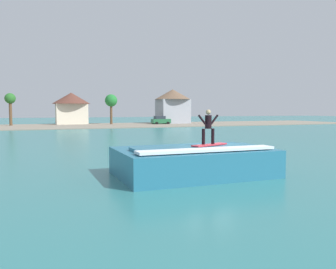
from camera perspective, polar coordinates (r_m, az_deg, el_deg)
The scene contains 10 objects.
ground_plane at distance 18.09m, azimuth 6.65°, elevation -6.03°, with size 260.00×260.00×0.00m, color #2D7475.
wave_crest at distance 16.74m, azimuth 4.25°, elevation -4.44°, with size 7.30×4.66×1.47m.
surfboard at distance 16.64m, azimuth 6.94°, elevation -1.71°, with size 2.14×1.20×0.06m.
surfer at distance 16.58m, azimuth 6.72°, elevation 1.59°, with size 1.10×0.32×1.67m.
shoreline_bank at distance 68.04m, azimuth -14.21°, elevation 1.40°, with size 120.00×20.33×0.15m.
car_far_shore at distance 72.95m, azimuth -1.25°, elevation 2.39°, with size 3.94×2.13×1.86m.
house_gabled_white at distance 77.03m, azimuth 0.80°, elevation 5.06°, with size 8.11×8.11×7.74m.
house_small_cottage at distance 75.33m, azimuth -15.79°, elevation 4.61°, with size 7.87×7.87×6.78m.
tree_tall_bare at distance 72.71m, azimuth -9.46°, elevation 5.48°, with size 2.56×2.56×6.39m.
tree_short_bushy at distance 72.00m, azimuth -24.80°, elevation 5.13°, with size 2.01×2.01×6.34m.
Camera 1 is at (-8.36, -15.72, 3.19)m, focal length 36.60 mm.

